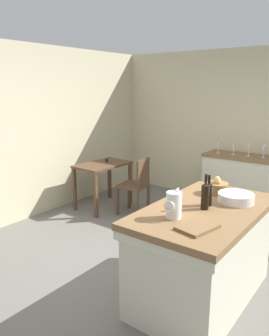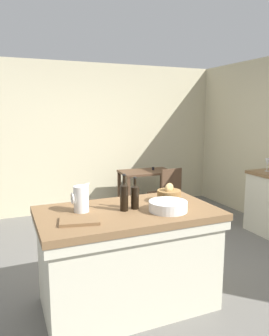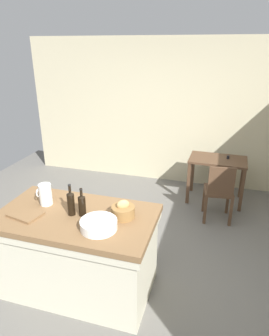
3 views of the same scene
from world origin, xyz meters
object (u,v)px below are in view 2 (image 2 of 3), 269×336
bread_basket (169,195)px  cutting_board (80,220)px  wine_glass_far_right (267,162)px  island_table (128,254)px  pitcher (81,199)px  wine_bottle_amber (124,196)px  wine_bottle_dark (135,196)px  writing_desk (146,178)px  wooden_chair (167,193)px  wash_bowl (168,206)px

bread_basket → cutting_board: size_ratio=0.73×
cutting_board → wine_glass_far_right: (3.03, 1.13, 0.11)m
island_table → pitcher: bearing=164.6°
bread_basket → wine_glass_far_right: 2.29m
island_table → wine_bottle_amber: size_ratio=4.82×
wine_bottle_dark → wine_bottle_amber: 0.11m
pitcher → wine_glass_far_right: size_ratio=1.43×
bread_basket → cutting_board: (-0.92, -0.24, -0.05)m
island_table → writing_desk: (1.30, 2.44, 0.14)m
bread_basket → island_table: bearing=-168.7°
wooden_chair → wine_bottle_dark: (-1.28, -1.78, 0.53)m
writing_desk → wine_bottle_dark: bearing=-116.7°
island_table → pitcher: (-0.39, 0.11, 0.53)m
wooden_chair → cutting_board: size_ratio=2.94×
bread_basket → cutting_board: bearing=-165.3°
island_table → bread_basket: (0.46, 0.09, 0.48)m
island_table → writing_desk: size_ratio=1.71×
island_table → wash_bowl: (0.31, -0.16, 0.46)m
wooden_chair → wash_bowl: 2.26m
island_table → wine_glass_far_right: bearing=20.9°
wooden_chair → cutting_board: bearing=-133.1°
island_table → wine_bottle_amber: 0.55m
writing_desk → cutting_board: cutting_board is taller
wooden_chair → wine_glass_far_right: size_ratio=4.83×
wine_bottle_dark → cutting_board: bearing=-163.3°
pitcher → wine_glass_far_right: 3.08m
bread_basket → wine_bottle_dark: 0.40m
pitcher → wash_bowl: 0.76m
wine_bottle_amber → island_table: bearing=12.3°
wash_bowl → wine_bottle_amber: bearing=156.1°
wine_glass_far_right → bread_basket: bearing=-157.1°
cutting_board → wine_bottle_amber: size_ratio=0.95×
island_table → wine_bottle_amber: wine_bottle_amber is taller
wooden_chair → bread_basket: 1.98m
wooden_chair → cutting_board: (-1.82, -1.94, 0.42)m
wash_bowl → wine_glass_far_right: size_ratio=1.79×
writing_desk → wash_bowl: wash_bowl is taller
wine_glass_far_right → island_table: bearing=-159.1°
island_table → wine_bottle_dark: (0.07, 0.01, 0.53)m
writing_desk → bread_basket: bearing=-109.6°
wine_bottle_dark → wine_glass_far_right: (2.50, 0.97, 0.01)m
wash_bowl → pitcher: bearing=159.0°
wash_bowl → cutting_board: 0.78m
writing_desk → wine_bottle_dark: (-1.22, -2.43, 0.40)m
wooden_chair → writing_desk: bearing=95.3°
bread_basket → wine_bottle_amber: bearing=-168.6°
cutting_board → pitcher: bearing=73.9°
wash_bowl → wine_glass_far_right: (2.25, 1.15, 0.08)m
wine_bottle_dark → bread_basket: bearing=12.0°
island_table → wine_bottle_amber: (-0.03, -0.01, 0.55)m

